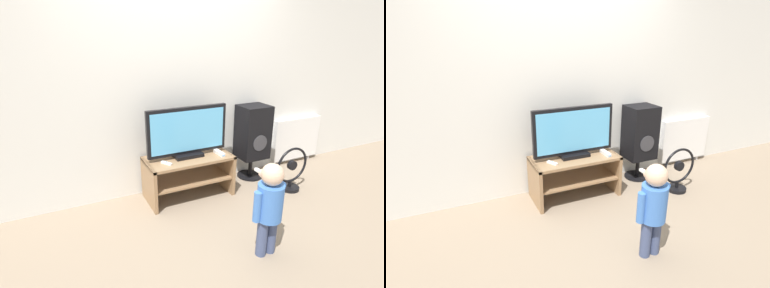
% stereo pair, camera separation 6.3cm
% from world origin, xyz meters
% --- Properties ---
extents(ground_plane, '(16.00, 16.00, 0.00)m').
position_xyz_m(ground_plane, '(0.00, 0.00, 0.00)').
color(ground_plane, gray).
extents(wall_back, '(10.00, 0.06, 2.60)m').
position_xyz_m(wall_back, '(0.00, 0.55, 1.30)').
color(wall_back, silver).
rests_on(wall_back, ground_plane).
extents(tv_stand, '(0.97, 0.47, 0.48)m').
position_xyz_m(tv_stand, '(0.00, 0.23, 0.31)').
color(tv_stand, '#93704C').
rests_on(tv_stand, ground_plane).
extents(television, '(0.92, 0.20, 0.56)m').
position_xyz_m(television, '(0.00, 0.25, 0.75)').
color(television, black).
rests_on(television, tv_stand).
extents(game_console, '(0.05, 0.19, 0.04)m').
position_xyz_m(game_console, '(0.34, 0.15, 0.50)').
color(game_console, white).
rests_on(game_console, tv_stand).
extents(remote_primary, '(0.09, 0.13, 0.03)m').
position_xyz_m(remote_primary, '(-0.29, 0.15, 0.49)').
color(remote_primary, white).
rests_on(remote_primary, tv_stand).
extents(child, '(0.31, 0.47, 0.82)m').
position_xyz_m(child, '(0.18, -0.93, 0.49)').
color(child, '#3F4C72').
rests_on(child, ground_plane).
extents(speaker_tower, '(0.36, 0.33, 0.95)m').
position_xyz_m(speaker_tower, '(0.94, 0.34, 0.59)').
color(speaker_tower, black).
rests_on(speaker_tower, ground_plane).
extents(floor_fan, '(0.44, 0.23, 0.54)m').
position_xyz_m(floor_fan, '(1.16, -0.16, 0.24)').
color(floor_fan, black).
rests_on(floor_fan, ground_plane).
extents(radiator, '(0.79, 0.08, 0.66)m').
position_xyz_m(radiator, '(1.81, 0.48, 0.36)').
color(radiator, white).
rests_on(radiator, ground_plane).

